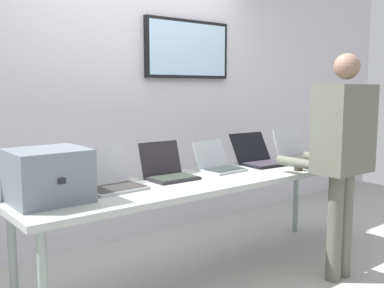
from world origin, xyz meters
name	(u,v)px	position (x,y,z in m)	size (l,w,h in m)	color
ground	(208,278)	(0.00, 0.00, -0.02)	(8.00, 8.00, 0.04)	#A6A7A0
back_wall	(130,91)	(0.02, 1.13, 1.37)	(8.00, 0.11, 2.72)	silver
workbench	(209,184)	(0.00, 0.00, 0.70)	(2.87, 0.70, 0.75)	#A5ACA6
equipment_box	(48,175)	(-1.18, 0.05, 0.91)	(0.42, 0.40, 0.30)	slate
laptop_station_0	(111,179)	(-0.74, 0.11, 0.82)	(0.38, 0.33, 0.27)	#B1B2B8
laptop_station_1	(168,170)	(-0.26, 0.15, 0.81)	(0.34, 0.33, 0.25)	#262228
laptop_station_2	(218,164)	(0.22, 0.15, 0.81)	(0.33, 0.32, 0.23)	#AAB0B8
laptop_station_3	(260,157)	(0.70, 0.15, 0.81)	(0.40, 0.44, 0.25)	black
laptop_station_4	(297,152)	(1.19, 0.14, 0.82)	(0.39, 0.36, 0.27)	#ABAFB5
person	(342,145)	(0.73, -0.62, 0.99)	(0.44, 0.58, 1.64)	#5B5D52
coffee_mug	(298,165)	(0.71, -0.25, 0.80)	(0.07, 0.07, 0.09)	#302E24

